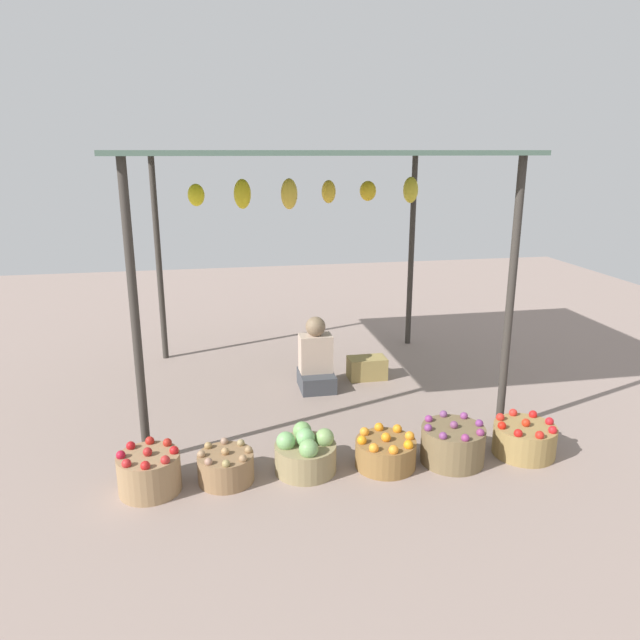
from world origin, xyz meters
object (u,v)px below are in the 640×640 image
object	(u,v)px
basket_cabbages	(305,453)
wooden_crate_near_vendor	(367,368)
basket_red_apples	(149,472)
basket_potatoes	(226,467)
basket_oranges	(385,452)
basket_purple_onions	(453,444)
basket_red_tomatoes	(524,439)
vendor_person	(316,361)

from	to	relation	value
basket_cabbages	wooden_crate_near_vendor	world-z (taller)	basket_cabbages
basket_red_apples	basket_potatoes	size ratio (longest dim) A/B	1.07
basket_potatoes	basket_cabbages	bearing A→B (deg)	2.82
basket_oranges	basket_purple_onions	size ratio (longest dim) A/B	0.95
basket_purple_onions	wooden_crate_near_vendor	size ratio (longest dim) A/B	1.23
basket_red_tomatoes	basket_red_apples	bearing A→B (deg)	179.93
basket_cabbages	basket_oranges	distance (m)	0.64
basket_oranges	basket_red_tomatoes	distance (m)	1.19
basket_red_tomatoes	vendor_person	bearing A→B (deg)	129.61
basket_cabbages	basket_oranges	bearing A→B (deg)	-4.04
basket_red_apples	vendor_person	bearing A→B (deg)	47.87
wooden_crate_near_vendor	basket_cabbages	bearing A→B (deg)	-118.50
basket_red_tomatoes	basket_cabbages	bearing A→B (deg)	177.88
basket_purple_onions	basket_potatoes	bearing A→B (deg)	178.56
vendor_person	basket_oranges	distance (m)	1.75
basket_potatoes	basket_cabbages	world-z (taller)	basket_cabbages
basket_red_apples	basket_red_tomatoes	bearing A→B (deg)	-0.07
vendor_person	wooden_crate_near_vendor	world-z (taller)	vendor_person
basket_red_apples	basket_oranges	size ratio (longest dim) A/B	0.95
basket_purple_onions	basket_red_tomatoes	xyz separation A→B (m)	(0.64, 0.01, -0.02)
basket_potatoes	wooden_crate_near_vendor	xyz separation A→B (m)	(1.62, 1.87, 0.00)
basket_potatoes	basket_red_tomatoes	size ratio (longest dim) A/B	0.84
vendor_person	basket_purple_onions	xyz separation A→B (m)	(0.81, -1.75, -0.14)
basket_red_apples	basket_purple_onions	world-z (taller)	basket_purple_onions
basket_red_apples	basket_red_tomatoes	distance (m)	3.02
basket_red_apples	basket_cabbages	bearing A→B (deg)	3.12
basket_red_tomatoes	basket_purple_onions	bearing A→B (deg)	-179.24
basket_red_apples	wooden_crate_near_vendor	size ratio (longest dim) A/B	1.10
vendor_person	basket_potatoes	size ratio (longest dim) A/B	1.82
basket_red_apples	basket_oranges	xyz separation A→B (m)	(1.83, 0.02, -0.03)
basket_potatoes	basket_oranges	distance (m)	1.27
basket_oranges	wooden_crate_near_vendor	xyz separation A→B (m)	(0.35, 1.88, 0.00)
vendor_person	basket_red_tomatoes	world-z (taller)	vendor_person
basket_purple_onions	basket_cabbages	bearing A→B (deg)	176.35
vendor_person	basket_cabbages	size ratio (longest dim) A/B	1.60
basket_red_tomatoes	wooden_crate_near_vendor	distance (m)	2.08
basket_red_tomatoes	wooden_crate_near_vendor	xyz separation A→B (m)	(-0.84, 1.90, -0.01)
basket_cabbages	basket_purple_onions	bearing A→B (deg)	-3.65
basket_red_apples	wooden_crate_near_vendor	world-z (taller)	basket_red_apples
basket_oranges	basket_purple_onions	xyz separation A→B (m)	(0.56, -0.03, 0.03)
basket_potatoes	basket_red_tomatoes	world-z (taller)	basket_red_tomatoes
wooden_crate_near_vendor	basket_red_tomatoes	bearing A→B (deg)	-66.21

